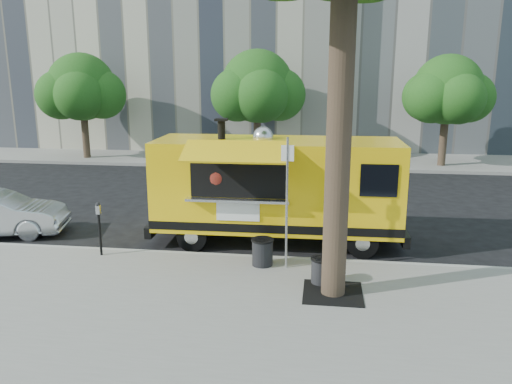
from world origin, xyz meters
TOP-DOWN VIEW (x-y plane):
  - ground at (0.00, 0.00)m, footprint 120.00×120.00m
  - sidewalk at (0.00, -4.00)m, footprint 60.00×6.00m
  - curb at (0.00, -0.93)m, footprint 60.00×0.14m
  - far_sidewalk at (0.00, 13.50)m, footprint 60.00×5.00m
  - tree_well at (2.60, -2.80)m, footprint 1.20×1.20m
  - far_tree_a at (-10.00, 12.30)m, footprint 3.42×3.42m
  - far_tree_b at (-1.00, 12.70)m, footprint 3.60×3.60m
  - far_tree_c at (8.00, 12.40)m, footprint 3.24×3.24m
  - sign_post at (1.55, -1.55)m, footprint 0.28×0.06m
  - parking_meter at (-3.00, -1.35)m, footprint 0.11×0.11m
  - food_truck at (1.10, 0.57)m, footprint 6.76×3.19m
  - trash_bin_left at (2.36, -2.32)m, footprint 0.47×0.47m
  - trash_bin_right at (1.00, -1.47)m, footprint 0.52×0.52m

SIDE VIEW (x-z plane):
  - ground at x=0.00m, z-range 0.00..0.00m
  - sidewalk at x=0.00m, z-range 0.00..0.15m
  - curb at x=0.00m, z-range -0.01..0.15m
  - far_sidewalk at x=0.00m, z-range 0.00..0.15m
  - tree_well at x=2.60m, z-range 0.14..0.17m
  - trash_bin_left at x=2.36m, z-range 0.17..0.73m
  - trash_bin_right at x=1.00m, z-range 0.17..0.80m
  - parking_meter at x=-3.00m, z-range 0.31..1.65m
  - food_truck at x=1.10m, z-range -0.10..3.22m
  - sign_post at x=1.55m, z-range 0.35..3.35m
  - far_tree_c at x=8.00m, z-range 1.11..6.32m
  - far_tree_a at x=-10.00m, z-range 1.10..6.45m
  - far_tree_b at x=-1.00m, z-range 1.08..6.58m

